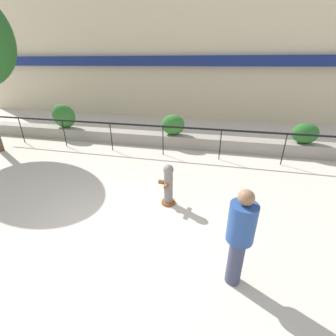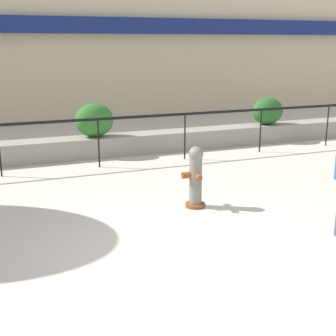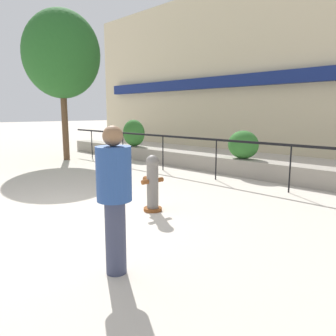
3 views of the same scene
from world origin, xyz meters
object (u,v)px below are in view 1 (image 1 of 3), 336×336
Objects in this scene: hedge_bush_1 at (173,125)px; fire_hydrant at (168,184)px; hedge_bush_2 at (305,133)px; pedestrian at (240,234)px; hedge_bush_0 at (64,116)px.

hedge_bush_1 is 0.90× the size of fire_hydrant.
pedestrian is at bearing -113.27° from hedge_bush_2.
hedge_bush_2 is 6.08m from fire_hydrant.
hedge_bush_2 is at bearing 0.00° from hedge_bush_0.
hedge_bush_0 is 7.39m from fire_hydrant.
hedge_bush_2 is 0.85× the size of fire_hydrant.
hedge_bush_0 reaches higher than hedge_bush_1.
fire_hydrant is 0.62× the size of pedestrian.
hedge_bush_1 is 5.04m from hedge_bush_2.
fire_hydrant is at bearing -79.68° from hedge_bush_1.
hedge_bush_0 is at bearing 180.00° from hedge_bush_1.
hedge_bush_0 is at bearing 139.94° from pedestrian.
hedge_bush_2 is 6.86m from pedestrian.
pedestrian reaches higher than hedge_bush_0.
hedge_bush_0 is 1.23× the size of hedge_bush_2.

